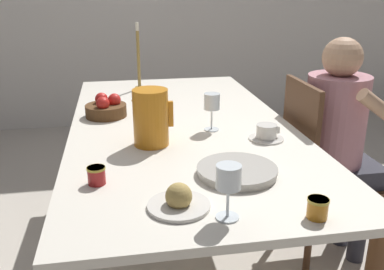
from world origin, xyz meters
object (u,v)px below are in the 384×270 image
(serving_tray, at_px, (237,171))
(teacup_near_person, at_px, (267,133))
(wine_glass_juice, at_px, (227,180))
(fruit_bowl, at_px, (106,108))
(person_seated, at_px, (340,134))
(bread_plate, at_px, (179,200))
(wine_glass_water, at_px, (212,103))
(candlestick_tall, at_px, (139,62))
(chair_person_side, at_px, (318,170))
(jam_jar_amber, at_px, (96,175))
(red_pitcher, at_px, (151,117))
(jam_jar_red, at_px, (318,207))

(serving_tray, bearing_deg, teacup_near_person, 55.71)
(wine_glass_juice, height_order, teacup_near_person, wine_glass_juice)
(serving_tray, relative_size, fruit_bowl, 1.39)
(person_seated, xyz_separation_m, bread_plate, (-0.93, -0.72, 0.10))
(wine_glass_water, relative_size, candlestick_tall, 0.42)
(chair_person_side, xyz_separation_m, candlestick_tall, (-0.85, 0.84, 0.44))
(wine_glass_juice, xyz_separation_m, jam_jar_amber, (-0.38, 0.30, -0.09))
(chair_person_side, relative_size, person_seated, 0.82)
(chair_person_side, xyz_separation_m, fruit_bowl, (-1.06, 0.26, 0.31))
(chair_person_side, height_order, serving_tray, chair_person_side)
(chair_person_side, bearing_deg, jam_jar_amber, -64.28)
(jam_jar_amber, bearing_deg, red_pitcher, 57.77)
(chair_person_side, distance_m, wine_glass_juice, 1.15)
(person_seated, distance_m, fruit_bowl, 1.19)
(jam_jar_amber, relative_size, jam_jar_red, 1.00)
(jam_jar_red, relative_size, candlestick_tall, 0.15)
(serving_tray, xyz_separation_m, fruit_bowl, (-0.46, 0.80, 0.03))
(teacup_near_person, height_order, jam_jar_amber, teacup_near_person)
(jam_jar_amber, xyz_separation_m, fruit_bowl, (0.02, 0.79, 0.01))
(fruit_bowl, bearing_deg, serving_tray, -59.90)
(chair_person_side, relative_size, candlestick_tall, 2.34)
(wine_glass_water, relative_size, fruit_bowl, 0.84)
(person_seated, bearing_deg, teacup_near_person, -67.28)
(wine_glass_juice, distance_m, serving_tray, 0.32)
(red_pitcher, height_order, bread_plate, red_pitcher)
(person_seated, bearing_deg, bread_plate, -52.12)
(wine_glass_water, height_order, candlestick_tall, candlestick_tall)
(person_seated, relative_size, candlestick_tall, 2.85)
(chair_person_side, bearing_deg, bread_plate, -48.69)
(teacup_near_person, xyz_separation_m, jam_jar_red, (-0.08, -0.66, 0.01))
(candlestick_tall, bearing_deg, red_pitcher, -90.69)
(wine_glass_water, distance_m, jam_jar_red, 0.84)
(wine_glass_water, bearing_deg, red_pitcher, -154.39)
(jam_jar_amber, height_order, fruit_bowl, fruit_bowl)
(red_pitcher, xyz_separation_m, serving_tray, (0.27, -0.36, -0.10))
(red_pitcher, xyz_separation_m, fruit_bowl, (-0.19, 0.44, -0.08))
(chair_person_side, height_order, candlestick_tall, candlestick_tall)
(chair_person_side, height_order, jam_jar_red, chair_person_side)
(red_pitcher, relative_size, jam_jar_amber, 3.74)
(person_seated, distance_m, wine_glass_juice, 1.15)
(red_pitcher, bearing_deg, serving_tray, -52.72)
(chair_person_side, relative_size, jam_jar_red, 15.32)
(wine_glass_water, bearing_deg, person_seated, 2.43)
(wine_glass_juice, xyz_separation_m, serving_tray, (0.11, 0.28, -0.11))
(teacup_near_person, bearing_deg, red_pitcher, 177.04)
(chair_person_side, distance_m, wine_glass_water, 0.70)
(teacup_near_person, distance_m, jam_jar_amber, 0.78)
(jam_jar_red, height_order, fruit_bowl, fruit_bowl)
(person_seated, xyz_separation_m, fruit_bowl, (-1.15, 0.28, 0.12))
(person_seated, distance_m, candlestick_tall, 1.30)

